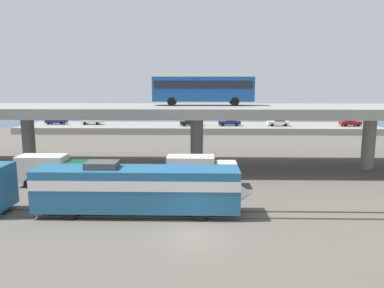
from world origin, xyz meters
TOP-DOWN VIEW (x-y plane):
  - ground_plane at (0.00, 0.00)m, footprint 260.00×260.00m
  - rail_strip_near at (0.00, 3.28)m, footprint 110.00×0.12m
  - rail_strip_far at (0.00, 4.72)m, footprint 110.00×0.12m
  - train_locomotive at (-3.62, 4.00)m, footprint 16.64×3.04m
  - highway_overpass at (0.00, 20.00)m, footprint 96.00×12.01m
  - transit_bus_on_overpass at (0.76, 21.04)m, footprint 12.00×2.68m
  - service_truck_west at (-14.37, 11.94)m, footprint 6.80×2.46m
  - service_truck_east at (0.36, 11.94)m, footprint 6.80×2.46m
  - pier_parking_lot at (0.00, 55.00)m, footprint 75.58×13.25m
  - parked_car_0 at (31.78, 53.21)m, footprint 4.18×1.97m
  - parked_car_1 at (-31.31, 55.49)m, footprint 4.51×1.89m
  - parked_car_2 at (-23.22, 55.10)m, footprint 4.39×1.84m
  - parked_car_3 at (-1.57, 52.90)m, footprint 4.66×1.85m
  - parked_car_4 at (6.59, 53.30)m, footprint 4.64×1.85m
  - parked_car_5 at (16.84, 53.21)m, footprint 4.54×1.83m
  - harbor_water at (0.00, 78.00)m, footprint 140.00×36.00m

SIDE VIEW (x-z plane):
  - ground_plane at x=0.00m, z-range 0.00..0.00m
  - harbor_water at x=0.00m, z-range 0.00..0.01m
  - rail_strip_near at x=0.00m, z-range 0.00..0.12m
  - rail_strip_far at x=0.00m, z-range 0.00..0.12m
  - pier_parking_lot at x=0.00m, z-range 0.00..1.30m
  - service_truck_west at x=-14.37m, z-range 0.12..3.16m
  - service_truck_east at x=0.36m, z-range 0.12..3.16m
  - parked_car_2 at x=-23.22m, z-range 1.33..2.83m
  - parked_car_5 at x=16.84m, z-range 1.33..2.83m
  - parked_car_0 at x=31.78m, z-range 1.33..2.83m
  - parked_car_1 at x=-31.31m, z-range 1.33..2.83m
  - parked_car_4 at x=6.59m, z-range 1.33..2.83m
  - parked_car_3 at x=-1.57m, z-range 1.33..2.83m
  - train_locomotive at x=-3.62m, z-range 0.10..4.28m
  - highway_overpass at x=0.00m, z-range 2.98..10.44m
  - transit_bus_on_overpass at x=0.76m, z-range 7.83..11.23m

